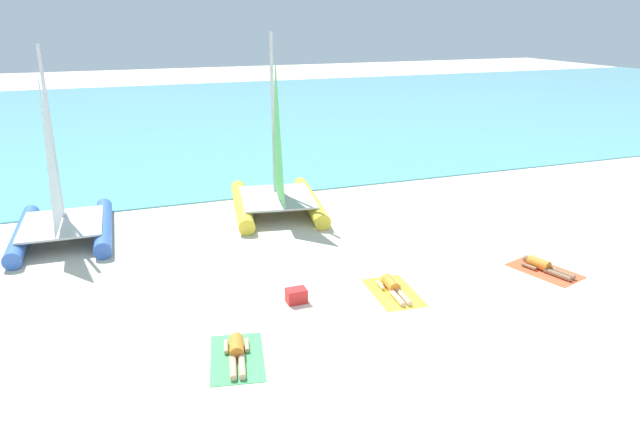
% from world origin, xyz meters
% --- Properties ---
extents(ground_plane, '(120.00, 120.00, 0.00)m').
position_xyz_m(ground_plane, '(0.00, 10.00, 0.00)').
color(ground_plane, beige).
extents(ocean_water, '(120.00, 40.00, 0.05)m').
position_xyz_m(ocean_water, '(0.00, 30.94, 0.03)').
color(ocean_water, '#5BB2C1').
rests_on(ocean_water, ground).
extents(sailboat_yellow, '(3.79, 5.22, 6.25)m').
position_xyz_m(sailboat_yellow, '(-0.18, 8.93, 0.93)').
color(sailboat_yellow, yellow).
rests_on(sailboat_yellow, ground).
extents(sailboat_blue, '(3.06, 4.67, 5.98)m').
position_xyz_m(sailboat_blue, '(-7.33, 8.66, 0.89)').
color(sailboat_blue, blue).
rests_on(sailboat_blue, ground).
extents(towel_left, '(1.45, 2.08, 0.01)m').
position_xyz_m(towel_left, '(-3.66, 0.04, 0.01)').
color(towel_left, '#4CB266').
rests_on(towel_left, ground).
extents(sunbather_left, '(0.70, 1.56, 0.30)m').
position_xyz_m(sunbather_left, '(-3.65, 0.10, 0.13)').
color(sunbather_left, orange).
rests_on(sunbather_left, towel_left).
extents(towel_middle, '(1.24, 1.98, 0.01)m').
position_xyz_m(towel_middle, '(0.81, 1.63, 0.01)').
color(towel_middle, yellow).
rests_on(towel_middle, ground).
extents(sunbather_middle, '(0.57, 1.57, 0.30)m').
position_xyz_m(sunbather_middle, '(0.81, 1.69, 0.13)').
color(sunbather_middle, orange).
rests_on(sunbather_middle, towel_middle).
extents(towel_right, '(1.60, 2.14, 0.01)m').
position_xyz_m(towel_right, '(5.39, 1.36, 0.01)').
color(towel_right, '#EA5933').
rests_on(towel_right, ground).
extents(sunbather_right, '(0.82, 1.54, 0.30)m').
position_xyz_m(sunbather_right, '(5.38, 1.42, 0.13)').
color(sunbather_right, orange).
rests_on(sunbather_right, towel_right).
extents(cooler_box, '(0.50, 0.36, 0.36)m').
position_xyz_m(cooler_box, '(-1.71, 1.99, 0.18)').
color(cooler_box, red).
rests_on(cooler_box, ground).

